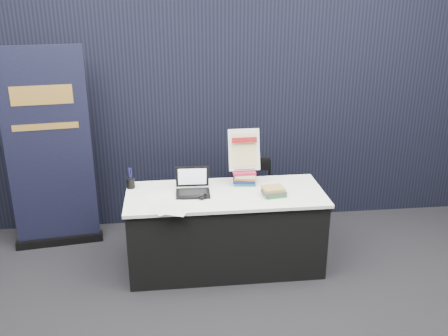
% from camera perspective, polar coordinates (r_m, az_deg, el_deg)
% --- Properties ---
extents(floor, '(8.00, 8.00, 0.00)m').
position_cam_1_polar(floor, '(4.42, 1.01, -14.68)').
color(floor, black).
rests_on(floor, ground).
extents(wall_back, '(8.00, 0.02, 3.50)m').
position_cam_1_polar(wall_back, '(7.64, -2.98, 14.48)').
color(wall_back, '#AFADA5').
rests_on(wall_back, floor).
extents(drape_partition, '(6.00, 0.08, 2.40)m').
position_cam_1_polar(drape_partition, '(5.38, -1.16, 5.98)').
color(drape_partition, black).
rests_on(drape_partition, floor).
extents(display_table, '(1.80, 0.75, 0.75)m').
position_cam_1_polar(display_table, '(4.69, 0.15, -7.06)').
color(display_table, black).
rests_on(display_table, floor).
extents(laptop, '(0.31, 0.25, 0.23)m').
position_cam_1_polar(laptop, '(4.52, -3.62, -2.21)').
color(laptop, black).
rests_on(laptop, display_table).
extents(mouse, '(0.11, 0.13, 0.04)m').
position_cam_1_polar(mouse, '(4.43, -2.46, -3.24)').
color(mouse, black).
rests_on(mouse, display_table).
extents(brochure_left, '(0.37, 0.33, 0.00)m').
position_cam_1_polar(brochure_left, '(4.27, -6.21, -4.50)').
color(brochure_left, silver).
rests_on(brochure_left, display_table).
extents(brochure_mid, '(0.37, 0.33, 0.00)m').
position_cam_1_polar(brochure_mid, '(4.24, -6.11, -4.69)').
color(brochure_mid, silver).
rests_on(brochure_mid, display_table).
extents(brochure_right, '(0.32, 0.27, 0.00)m').
position_cam_1_polar(brochure_right, '(4.52, -7.52, -3.13)').
color(brochure_right, white).
rests_on(brochure_right, display_table).
extents(pen_cup, '(0.09, 0.09, 0.10)m').
position_cam_1_polar(pen_cup, '(4.70, -10.63, -1.69)').
color(pen_cup, black).
rests_on(pen_cup, display_table).
extents(book_stack_tall, '(0.21, 0.17, 0.13)m').
position_cam_1_polar(book_stack_tall, '(4.72, 2.33, -1.05)').
color(book_stack_tall, '#1B6767').
rests_on(book_stack_tall, display_table).
extents(book_stack_short, '(0.22, 0.18, 0.08)m').
position_cam_1_polar(book_stack_short, '(4.49, 5.76, -2.67)').
color(book_stack_short, '#227F2A').
rests_on(book_stack_short, display_table).
extents(info_sign, '(0.30, 0.15, 0.40)m').
position_cam_1_polar(info_sign, '(4.66, 2.32, 2.04)').
color(info_sign, black).
rests_on(info_sign, book_stack_tall).
extents(pullup_banner, '(0.86, 0.21, 2.02)m').
position_cam_1_polar(pullup_banner, '(5.16, -19.20, 0.61)').
color(pullup_banner, black).
rests_on(pullup_banner, floor).
extents(stacking_chair, '(0.45, 0.46, 0.82)m').
position_cam_1_polar(stacking_chair, '(5.25, 3.58, -2.99)').
color(stacking_chair, black).
rests_on(stacking_chair, floor).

